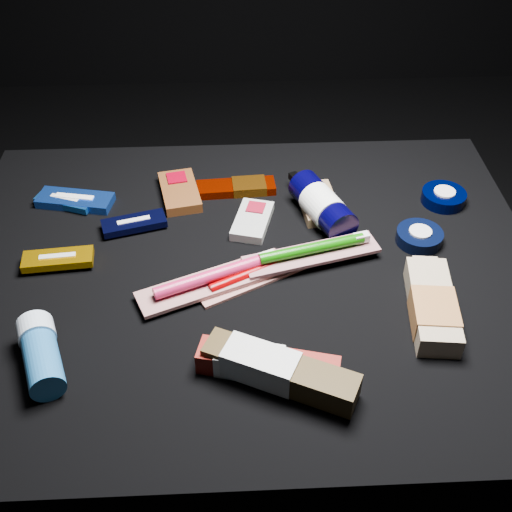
{
  "coord_description": "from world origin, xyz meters",
  "views": [
    {
      "loc": [
        -0.02,
        -0.78,
        1.11
      ],
      "look_at": [
        0.01,
        0.01,
        0.42
      ],
      "focal_mm": 45.0,
      "sensor_mm": 36.0,
      "label": 1
    }
  ],
  "objects_px": {
    "deodorant_stick": "(41,354)",
    "toothpaste_carton_red": "(261,364)",
    "lotion_bottle": "(322,205)",
    "bodywash_bottle": "(432,307)"
  },
  "relations": [
    {
      "from": "lotion_bottle",
      "to": "bodywash_bottle",
      "type": "height_order",
      "value": "lotion_bottle"
    },
    {
      "from": "bodywash_bottle",
      "to": "toothpaste_carton_red",
      "type": "distance_m",
      "value": 0.28
    },
    {
      "from": "deodorant_stick",
      "to": "toothpaste_carton_red",
      "type": "bearing_deg",
      "value": -24.75
    },
    {
      "from": "deodorant_stick",
      "to": "toothpaste_carton_red",
      "type": "distance_m",
      "value": 0.31
    },
    {
      "from": "toothpaste_carton_red",
      "to": "deodorant_stick",
      "type": "bearing_deg",
      "value": -170.5
    },
    {
      "from": "bodywash_bottle",
      "to": "deodorant_stick",
      "type": "bearing_deg",
      "value": -166.51
    },
    {
      "from": "deodorant_stick",
      "to": "toothpaste_carton_red",
      "type": "relative_size",
      "value": 0.68
    },
    {
      "from": "lotion_bottle",
      "to": "deodorant_stick",
      "type": "height_order",
      "value": "lotion_bottle"
    },
    {
      "from": "toothpaste_carton_red",
      "to": "lotion_bottle",
      "type": "bearing_deg",
      "value": 84.22
    },
    {
      "from": "lotion_bottle",
      "to": "bodywash_bottle",
      "type": "bearing_deg",
      "value": -83.37
    }
  ]
}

